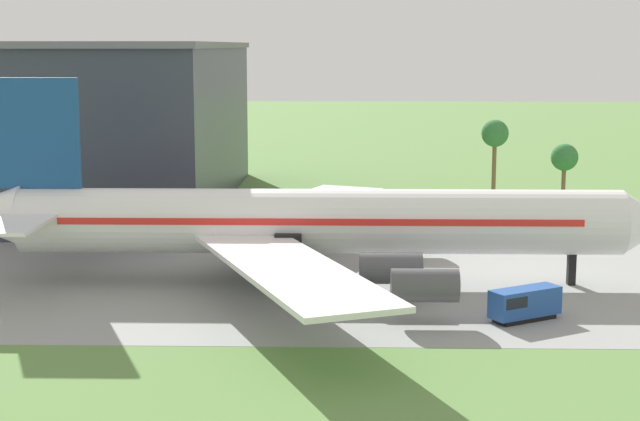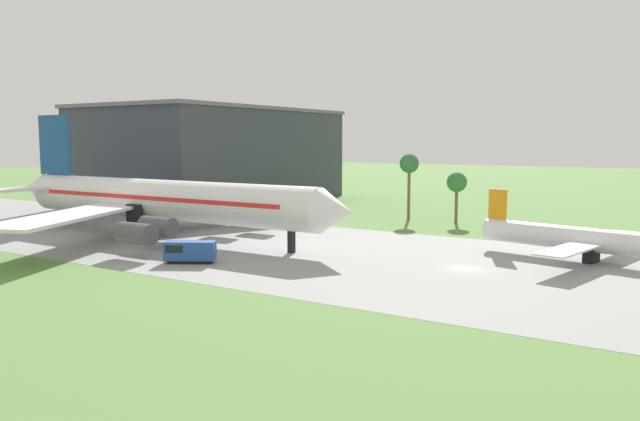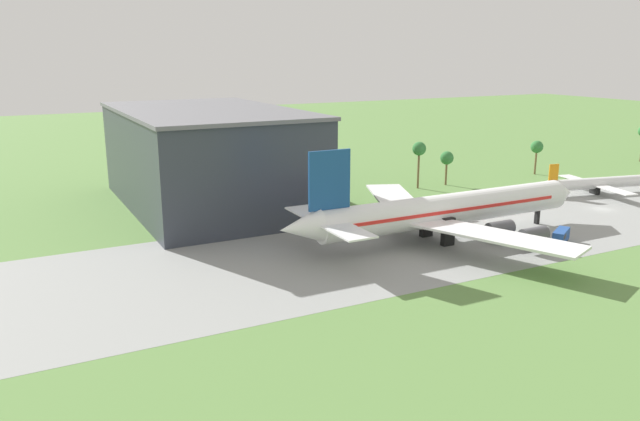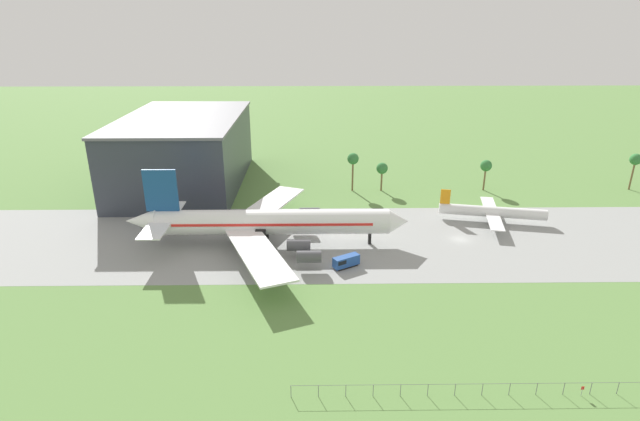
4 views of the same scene
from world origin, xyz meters
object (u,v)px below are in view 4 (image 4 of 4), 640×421
object	(u,v)px
regional_aircraft	(492,212)
baggage_tug	(345,261)
jet_airliner	(268,222)
terminal_building	(185,151)
no_stopping_sign	(582,390)

from	to	relation	value
regional_aircraft	baggage_tug	world-z (taller)	regional_aircraft
jet_airliner	baggage_tug	bearing A→B (deg)	-34.23
regional_aircraft	terminal_building	world-z (taller)	terminal_building
regional_aircraft	no_stopping_sign	xyz separation A→B (m)	(-9.06, -67.12, -1.68)
baggage_tug	terminal_building	distance (m)	78.54
jet_airliner	no_stopping_sign	xyz separation A→B (m)	(50.17, -53.06, -4.79)
jet_airliner	terminal_building	xyz separation A→B (m)	(-31.00, 48.29, 5.40)
baggage_tug	no_stopping_sign	bearing A→B (deg)	-51.77
jet_airliner	baggage_tug	xyz separation A→B (m)	(18.03, -12.27, -4.42)
baggage_tug	terminal_building	xyz separation A→B (m)	(-49.04, 60.56, 9.81)
baggage_tug	no_stopping_sign	world-z (taller)	baggage_tug
no_stopping_sign	terminal_building	size ratio (longest dim) A/B	0.03
terminal_building	baggage_tug	bearing A→B (deg)	-51.00
regional_aircraft	terminal_building	distance (m)	96.88
regional_aircraft	no_stopping_sign	size ratio (longest dim) A/B	16.68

